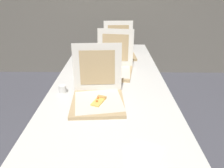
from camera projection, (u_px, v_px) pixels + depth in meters
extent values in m
cube|color=silver|center=(110.00, 83.00, 1.67)|extent=(0.90, 2.41, 0.03)
cylinder|color=gray|center=(85.00, 72.00, 2.85)|extent=(0.04, 0.04, 0.69)
cylinder|color=gray|center=(139.00, 72.00, 2.84)|extent=(0.04, 0.04, 0.69)
cube|color=tan|center=(98.00, 103.00, 1.32)|extent=(0.36, 0.36, 0.02)
cube|color=silver|center=(99.00, 101.00, 1.32)|extent=(0.35, 0.35, 0.00)
cube|color=white|center=(97.00, 67.00, 1.41)|extent=(0.34, 0.05, 0.34)
cube|color=tan|center=(97.00, 68.00, 1.40)|extent=(0.25, 0.04, 0.24)
cube|color=#EAC156|center=(98.00, 102.00, 1.30)|extent=(0.09, 0.13, 0.01)
cube|color=tan|center=(102.00, 97.00, 1.35)|extent=(0.06, 0.04, 0.02)
sphere|color=orange|center=(98.00, 98.00, 1.33)|extent=(0.02, 0.02, 0.02)
sphere|color=orange|center=(97.00, 101.00, 1.29)|extent=(0.02, 0.02, 0.02)
cube|color=tan|center=(112.00, 73.00, 1.80)|extent=(0.39, 0.39, 0.02)
cube|color=silver|center=(113.00, 71.00, 1.79)|extent=(0.32, 0.32, 0.00)
cube|color=white|center=(115.00, 47.00, 1.89)|extent=(0.34, 0.09, 0.34)
cube|color=tan|center=(115.00, 48.00, 1.89)|extent=(0.25, 0.06, 0.24)
cube|color=#E5B74C|center=(112.00, 72.00, 1.77)|extent=(0.10, 0.13, 0.01)
cube|color=tan|center=(110.00, 69.00, 1.82)|extent=(0.07, 0.04, 0.02)
sphere|color=red|center=(113.00, 72.00, 1.74)|extent=(0.02, 0.02, 0.02)
cube|color=tan|center=(120.00, 56.00, 2.26)|extent=(0.36, 0.36, 0.02)
cube|color=silver|center=(119.00, 54.00, 2.26)|extent=(0.28, 0.28, 0.00)
cube|color=white|center=(118.00, 36.00, 2.36)|extent=(0.34, 0.09, 0.34)
cube|color=tan|center=(118.00, 36.00, 2.35)|extent=(0.25, 0.06, 0.24)
cube|color=#EAC156|center=(123.00, 55.00, 2.21)|extent=(0.11, 0.13, 0.01)
cube|color=tan|center=(126.00, 53.00, 2.26)|extent=(0.06, 0.05, 0.02)
sphere|color=orange|center=(124.00, 54.00, 2.22)|extent=(0.02, 0.02, 0.02)
cylinder|color=white|center=(77.00, 73.00, 1.75)|extent=(0.06, 0.06, 0.06)
cylinder|color=white|center=(63.00, 89.00, 1.47)|extent=(0.06, 0.06, 0.06)
cylinder|color=white|center=(87.00, 62.00, 2.00)|extent=(0.06, 0.06, 0.06)
cube|color=white|center=(141.00, 157.00, 0.91)|extent=(0.15, 0.15, 0.00)
cube|color=white|center=(147.00, 153.00, 0.93)|extent=(0.19, 0.19, 0.00)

